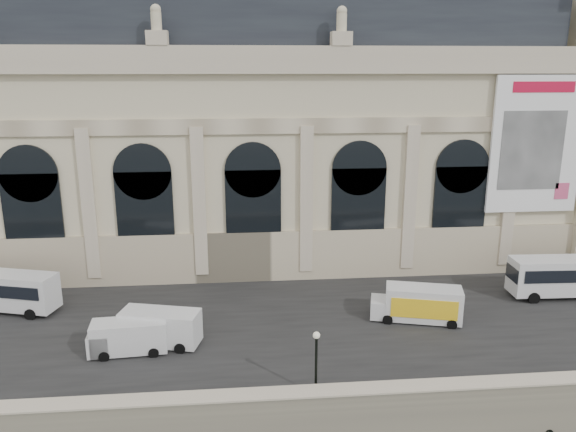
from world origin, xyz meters
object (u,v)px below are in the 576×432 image
object	(u,v)px
van_b	(125,337)
van_c	(156,327)
box_truck	(418,304)
lamp_right	(316,364)

from	to	relation	value
van_b	van_c	world-z (taller)	van_c
box_truck	lamp_right	size ratio (longest dim) A/B	1.71
van_c	box_truck	size ratio (longest dim) A/B	0.85
van_b	van_c	size ratio (longest dim) A/B	0.89
van_b	lamp_right	xyz separation A→B (m)	(13.05, -6.68, 0.94)
van_b	lamp_right	distance (m)	14.69
van_c	lamp_right	size ratio (longest dim) A/B	1.45
van_b	box_truck	bearing A→B (deg)	8.23
box_truck	van_c	bearing A→B (deg)	-174.16
van_c	lamp_right	world-z (taller)	lamp_right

